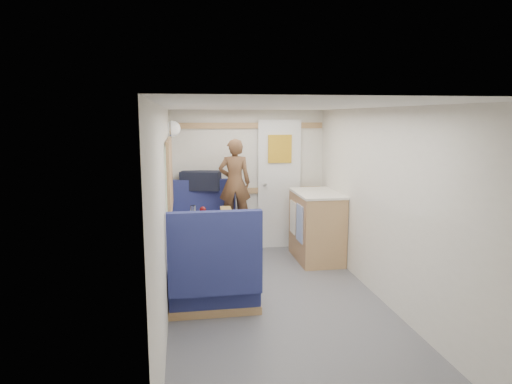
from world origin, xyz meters
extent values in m
plane|color=#515156|center=(0.00, 0.00, 0.00)|extent=(4.50, 4.50, 0.00)
plane|color=silver|center=(0.00, 0.00, 2.00)|extent=(4.50, 4.50, 0.00)
cube|color=silver|center=(0.00, 2.25, 1.00)|extent=(2.20, 0.02, 2.00)
cube|color=silver|center=(-1.10, 0.00, 1.00)|extent=(0.02, 4.50, 2.00)
cube|color=silver|center=(1.10, 0.00, 1.00)|extent=(0.02, 4.50, 2.00)
cube|color=#946842|center=(0.00, 2.23, 0.85)|extent=(2.15, 0.02, 0.08)
cube|color=#946842|center=(0.00, 2.23, 1.78)|extent=(2.15, 0.02, 0.08)
cube|color=#91A087|center=(-1.08, 1.00, 1.25)|extent=(0.04, 1.30, 0.72)
cube|color=white|center=(0.45, 2.22, 0.93)|extent=(0.62, 0.04, 1.86)
cube|color=gold|center=(0.45, 2.19, 1.45)|extent=(0.34, 0.03, 0.40)
cylinder|color=silver|center=(0.23, 2.17, 0.95)|extent=(0.04, 0.10, 0.04)
cube|color=white|center=(-0.65, 1.00, 0.70)|extent=(0.62, 0.92, 0.04)
cylinder|color=silver|center=(-0.65, 1.00, 0.35)|extent=(0.08, 0.08, 0.66)
cylinder|color=silver|center=(-0.65, 1.00, 0.01)|extent=(0.36, 0.36, 0.03)
cube|color=navy|center=(-0.65, 1.80, 0.23)|extent=(0.88, 0.50, 0.45)
cube|color=navy|center=(-0.65, 2.08, 0.65)|extent=(0.88, 0.10, 0.80)
cube|color=#946842|center=(-0.65, 1.80, 0.04)|extent=(0.90, 0.52, 0.08)
cube|color=navy|center=(-0.65, 0.20, 0.23)|extent=(0.88, 0.50, 0.45)
cube|color=navy|center=(-0.65, -0.08, 0.65)|extent=(0.88, 0.10, 0.80)
cube|color=#946842|center=(-0.65, 0.20, 0.04)|extent=(0.90, 0.52, 0.08)
cube|color=#946842|center=(-0.65, 2.12, 0.88)|extent=(0.90, 0.14, 0.04)
sphere|color=white|center=(-1.04, 1.85, 1.75)|extent=(0.20, 0.20, 0.20)
cube|color=#946842|center=(0.82, 1.55, 0.45)|extent=(0.54, 0.90, 0.90)
cube|color=silver|center=(0.82, 1.55, 0.91)|extent=(0.56, 0.92, 0.03)
cube|color=#5972B2|center=(0.54, 1.37, 0.55)|extent=(0.01, 0.30, 0.48)
cube|color=silver|center=(0.54, 1.73, 0.55)|extent=(0.01, 0.28, 0.44)
imported|color=brown|center=(-0.25, 1.81, 1.03)|extent=(0.45, 0.31, 1.17)
cube|color=black|center=(-0.68, 2.12, 1.03)|extent=(0.59, 0.39, 0.26)
cube|color=white|center=(-0.61, 0.69, 0.73)|extent=(0.31, 0.38, 0.02)
sphere|color=orange|center=(-0.44, 0.82, 0.78)|extent=(0.07, 0.07, 0.07)
cube|color=#ECD388|center=(-0.50, 0.87, 0.75)|extent=(0.10, 0.07, 0.03)
cylinder|color=white|center=(-0.71, 0.98, 0.72)|extent=(0.06, 0.06, 0.01)
cylinder|color=white|center=(-0.71, 0.98, 0.78)|extent=(0.01, 0.01, 0.10)
sphere|color=#4A070A|center=(-0.71, 0.98, 0.85)|extent=(0.08, 0.08, 0.08)
cylinder|color=white|center=(-0.86, 0.64, 0.77)|extent=(0.07, 0.07, 0.11)
cylinder|color=white|center=(-0.81, 1.38, 0.77)|extent=(0.07, 0.07, 0.11)
cylinder|color=#8B3E14|center=(-0.43, 1.02, 0.77)|extent=(0.07, 0.07, 0.10)
cylinder|color=black|center=(-0.66, 1.01, 0.77)|extent=(0.04, 0.04, 0.10)
cube|color=brown|center=(-0.43, 1.21, 0.77)|extent=(0.13, 0.24, 0.10)
camera|label=1|loc=(-0.93, -4.17, 1.91)|focal=32.00mm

